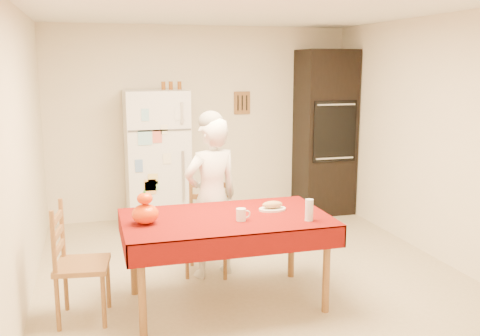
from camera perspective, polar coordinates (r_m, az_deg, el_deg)
name	(u,v)px	position (r m, az deg, el deg)	size (l,w,h in m)	color
floor	(251,274)	(5.29, 1.18, -11.25)	(4.50, 4.50, 0.00)	tan
room_shell	(252,107)	(4.92, 1.25, 6.55)	(4.02, 4.52, 2.51)	beige
refrigerator	(157,159)	(6.71, -8.84, 0.95)	(0.75, 0.74, 1.70)	white
oven_cabinet	(325,132)	(7.34, 9.03, 3.77)	(0.70, 0.62, 2.20)	black
dining_table	(226,225)	(4.47, -1.52, -6.05)	(1.70, 1.00, 0.76)	brown
chair_far	(208,221)	(5.24, -3.41, -5.62)	(0.52, 0.51, 0.95)	brown
chair_left	(74,259)	(4.43, -17.33, -9.22)	(0.45, 0.47, 0.95)	brown
seated_woman	(212,198)	(5.06, -3.05, -3.20)	(0.56, 0.37, 1.53)	silver
coffee_mug	(241,215)	(4.32, 0.11, -5.00)	(0.08, 0.08, 0.10)	white
pumpkin_lower	(145,214)	(4.29, -10.07, -4.85)	(0.21, 0.21, 0.16)	#DC5105
pumpkin_upper	(145,199)	(4.26, -10.12, -3.22)	(0.12, 0.12, 0.09)	red
wine_glass	(309,210)	(4.35, 7.39, -4.46)	(0.07, 0.07, 0.18)	silver
bread_plate	(272,209)	(4.64, 3.48, -4.40)	(0.24, 0.24, 0.02)	white
bread_loaf	(272,205)	(4.63, 3.48, -3.92)	(0.18, 0.10, 0.06)	#9B7B4C
spice_jar_left	(163,86)	(6.68, -8.18, 8.69)	(0.05, 0.05, 0.10)	brown
spice_jar_mid	(171,86)	(6.69, -7.39, 8.71)	(0.05, 0.05, 0.10)	brown
spice_jar_right	(179,85)	(6.71, -6.47, 8.74)	(0.05, 0.05, 0.10)	brown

